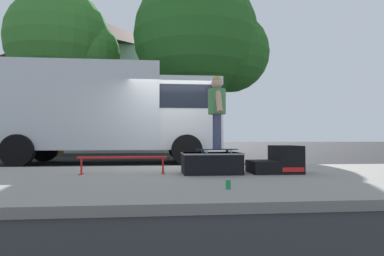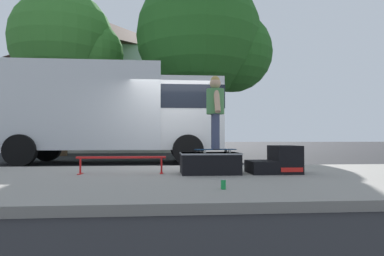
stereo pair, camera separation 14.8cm
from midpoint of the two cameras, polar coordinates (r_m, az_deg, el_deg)
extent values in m
plane|color=black|center=(9.09, -2.38, -6.67)|extent=(140.00, 140.00, 0.00)
cube|color=gray|center=(6.10, -1.03, -8.54)|extent=(50.00, 5.00, 0.12)
cube|color=black|center=(6.60, 3.55, -5.76)|extent=(1.08, 0.77, 0.40)
cube|color=gray|center=(6.59, 3.55, -4.17)|extent=(1.10, 0.79, 0.03)
cube|color=black|center=(6.83, 11.84, -6.27)|extent=(0.47, 0.74, 0.24)
cube|color=black|center=(6.97, 15.54, -4.96)|extent=(0.47, 0.74, 0.53)
cube|color=red|center=(6.63, 16.70, -6.58)|extent=(0.41, 0.01, 0.08)
cylinder|color=red|center=(6.70, -10.87, -4.76)|extent=(1.67, 0.04, 0.04)
cylinder|color=red|center=(6.83, -17.24, -5.94)|extent=(0.04, 0.04, 0.31)
cube|color=red|center=(6.84, -17.25, -7.17)|extent=(0.06, 0.28, 0.01)
cylinder|color=red|center=(6.68, -4.38, -6.11)|extent=(0.04, 0.04, 0.31)
cube|color=red|center=(6.69, -4.38, -7.37)|extent=(0.06, 0.28, 0.01)
cube|color=navy|center=(6.56, 4.50, -3.53)|extent=(0.81, 0.38, 0.02)
cylinder|color=silver|center=(6.74, 6.16, -3.76)|extent=(0.06, 0.04, 0.05)
cylinder|color=silver|center=(6.58, 6.81, -3.81)|extent=(0.06, 0.04, 0.05)
cylinder|color=silver|center=(6.55, 2.18, -3.83)|extent=(0.06, 0.04, 0.05)
cylinder|color=silver|center=(6.38, 2.75, -3.89)|extent=(0.06, 0.04, 0.05)
cylinder|color=#3F4766|center=(6.64, 4.37, -0.60)|extent=(0.13, 0.13, 0.66)
cylinder|color=#3F4766|center=(6.47, 4.62, -0.57)|extent=(0.13, 0.13, 0.66)
cylinder|color=#4C8C4C|center=(6.59, 4.48, 4.34)|extent=(0.34, 0.34, 0.48)
cylinder|color=tan|center=(6.80, 4.19, 4.05)|extent=(0.10, 0.29, 0.45)
cylinder|color=tan|center=(6.38, 4.80, 4.42)|extent=(0.10, 0.29, 0.45)
sphere|color=tan|center=(6.64, 4.47, 7.29)|extent=(0.21, 0.21, 0.21)
sphere|color=tan|center=(6.65, 4.47, 7.78)|extent=(0.17, 0.17, 0.17)
cylinder|color=#198C3F|center=(4.63, 6.08, -9.20)|extent=(0.07, 0.07, 0.12)
cylinder|color=silver|center=(4.62, 6.08, -8.43)|extent=(0.06, 0.06, 0.00)
cube|color=silver|center=(11.55, -17.31, 3.15)|extent=(5.00, 2.35, 2.60)
cube|color=white|center=(11.32, 0.03, 2.16)|extent=(1.90, 2.16, 2.20)
cube|color=black|center=(11.36, 0.03, 4.59)|extent=(1.92, 2.19, 0.70)
cylinder|color=black|center=(12.45, -1.16, -3.26)|extent=(0.90, 0.28, 0.90)
cylinder|color=black|center=(10.11, -0.25, -3.62)|extent=(0.90, 0.28, 0.90)
cylinder|color=black|center=(13.00, -22.29, -3.07)|extent=(0.90, 0.28, 0.90)
cylinder|color=black|center=(10.78, -25.99, -3.33)|extent=(0.90, 0.28, 0.90)
cylinder|color=brown|center=(15.24, 1.37, 1.95)|extent=(0.56, 0.56, 3.52)
sphere|color=#286623|center=(15.86, 1.36, 14.79)|extent=(5.45, 5.45, 5.45)
sphere|color=#286623|center=(15.92, 6.86, 12.21)|extent=(3.55, 3.55, 3.55)
cylinder|color=brown|center=(16.80, -20.38, 2.06)|extent=(0.56, 0.56, 3.72)
sphere|color=#387A2D|center=(17.35, -20.26, 13.21)|extent=(4.61, 4.61, 4.61)
sphere|color=#387A2D|center=(16.93, -16.05, 11.53)|extent=(3.00, 3.00, 3.00)
cube|color=silver|center=(23.38, -13.30, 3.76)|extent=(9.00, 7.50, 6.00)
cube|color=#B2ADA3|center=(19.33, -15.03, 0.16)|extent=(9.00, 0.50, 2.80)
pyramid|color=#473328|center=(24.14, -13.23, 13.73)|extent=(9.54, 7.95, 2.40)
camera|label=1|loc=(0.07, -89.49, -0.02)|focal=32.55mm
camera|label=2|loc=(0.07, 90.51, 0.02)|focal=32.55mm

